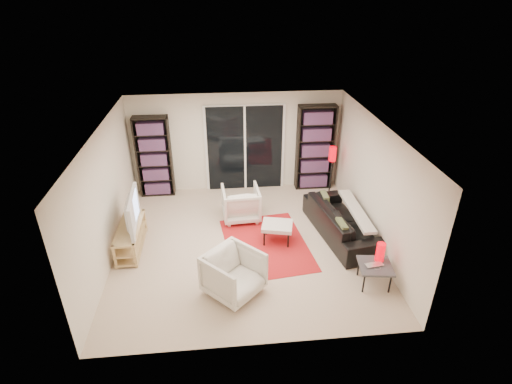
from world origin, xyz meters
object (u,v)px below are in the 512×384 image
(bookshelf_left, at_px, (154,157))
(armchair_front, at_px, (234,274))
(tv_stand, at_px, (131,237))
(floor_lamp, at_px, (332,160))
(sofa, at_px, (342,221))
(side_table, at_px, (375,267))
(armchair_back, at_px, (241,203))
(ottoman, at_px, (277,226))
(bookshelf_right, at_px, (315,148))

(bookshelf_left, xyz_separation_m, armchair_front, (1.66, -3.69, -0.59))
(tv_stand, height_order, floor_lamp, floor_lamp)
(sofa, height_order, floor_lamp, floor_lamp)
(tv_stand, bearing_deg, side_table, -18.86)
(armchair_back, distance_m, armchair_front, 2.38)
(sofa, distance_m, floor_lamp, 1.81)
(bookshelf_left, height_order, ottoman, bookshelf_left)
(bookshelf_right, bearing_deg, armchair_front, -120.61)
(bookshelf_left, xyz_separation_m, side_table, (4.06, -3.73, -0.61))
(armchair_back, relative_size, ottoman, 1.18)
(bookshelf_left, distance_m, armchair_back, 2.43)
(bookshelf_right, xyz_separation_m, ottoman, (-1.25, -2.29, -0.70))
(sofa, distance_m, side_table, 1.53)
(armchair_back, height_order, side_table, armchair_back)
(tv_stand, xyz_separation_m, floor_lamp, (4.39, 1.74, 0.69))
(tv_stand, bearing_deg, armchair_front, -36.91)
(sofa, bearing_deg, armchair_front, 113.87)
(bookshelf_left, distance_m, armchair_front, 4.09)
(bookshelf_right, height_order, side_table, bookshelf_right)
(sofa, xyz_separation_m, ottoman, (-1.34, -0.10, 0.03))
(bookshelf_left, xyz_separation_m, ottoman, (2.60, -2.29, -0.63))
(sofa, distance_m, armchair_front, 2.72)
(bookshelf_left, distance_m, side_table, 5.54)
(tv_stand, bearing_deg, armchair_back, 22.71)
(bookshelf_right, xyz_separation_m, floor_lamp, (0.29, -0.51, -0.10))
(tv_stand, height_order, ottoman, tv_stand)
(tv_stand, height_order, sofa, sofa)
(bookshelf_right, xyz_separation_m, sofa, (0.09, -2.20, -0.73))
(sofa, height_order, ottoman, sofa)
(floor_lamp, bearing_deg, bookshelf_left, 172.94)
(bookshelf_right, distance_m, tv_stand, 4.75)
(tv_stand, xyz_separation_m, ottoman, (2.85, -0.04, 0.08))
(bookshelf_left, relative_size, sofa, 0.90)
(tv_stand, relative_size, floor_lamp, 1.03)
(bookshelf_right, height_order, armchair_front, bookshelf_right)
(bookshelf_left, height_order, side_table, bookshelf_left)
(side_table, bearing_deg, floor_lamp, 88.58)
(tv_stand, bearing_deg, bookshelf_right, 28.74)
(armchair_back, height_order, floor_lamp, floor_lamp)
(bookshelf_right, height_order, armchair_back, bookshelf_right)
(bookshelf_right, distance_m, floor_lamp, 0.60)
(tv_stand, height_order, armchair_front, armchair_front)
(bookshelf_right, height_order, sofa, bookshelf_right)
(ottoman, bearing_deg, bookshelf_left, 138.54)
(bookshelf_right, bearing_deg, floor_lamp, -60.61)
(bookshelf_right, xyz_separation_m, side_table, (0.21, -3.73, -0.69))
(armchair_front, bearing_deg, tv_stand, 98.99)
(armchair_front, distance_m, side_table, 2.39)
(tv_stand, distance_m, armchair_front, 2.40)
(armchair_front, bearing_deg, bookshelf_left, 70.15)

